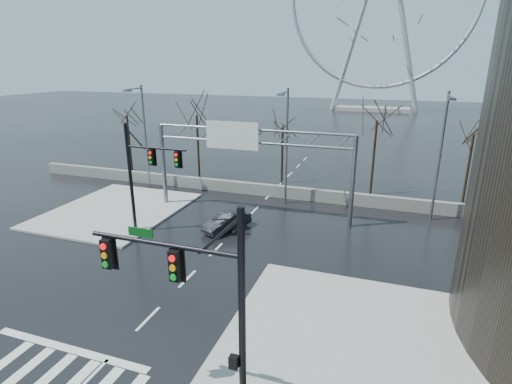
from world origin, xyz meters
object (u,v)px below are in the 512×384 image
at_px(signal_mast_far, 143,169).
at_px(car, 227,222).
at_px(sign_gantry, 246,152).
at_px(signal_mast_near, 202,294).
at_px(ferris_wheel, 383,0).

distance_m(signal_mast_far, car, 7.14).
xyz_separation_m(sign_gantry, car, (-0.23, -3.61, -4.53)).
bearing_deg(signal_mast_near, car, 110.46).
bearing_deg(signal_mast_far, ferris_wheel, 82.80).
distance_m(signal_mast_near, signal_mast_far, 17.03).
xyz_separation_m(signal_mast_near, car, (-5.74, 15.39, -4.23)).
relative_size(signal_mast_near, sign_gantry, 0.49).
bearing_deg(car, signal_mast_far, -131.11).
bearing_deg(ferris_wheel, sign_gantry, -93.84).
distance_m(sign_gantry, ferris_wheel, 82.91).
bearing_deg(sign_gantry, signal_mast_far, -132.47).
relative_size(signal_mast_far, ferris_wheel, 0.16).
bearing_deg(ferris_wheel, signal_mast_near, -89.92).
bearing_deg(signal_mast_near, sign_gantry, 106.19).
distance_m(signal_mast_far, sign_gantry, 8.14).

